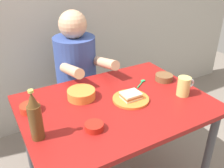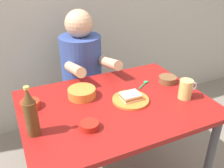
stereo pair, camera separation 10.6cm
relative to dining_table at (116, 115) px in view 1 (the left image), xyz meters
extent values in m
cube|color=maroon|center=(0.00, 0.00, 0.08)|extent=(1.10, 0.80, 0.03)
cylinder|color=#3F3F44|center=(0.49, -0.34, -0.29)|extent=(0.05, 0.05, 0.71)
cylinder|color=#3F3F44|center=(-0.49, 0.34, -0.29)|extent=(0.05, 0.05, 0.71)
cylinder|color=#3F3F44|center=(0.49, 0.34, -0.29)|extent=(0.05, 0.05, 0.71)
cylinder|color=#4C4C51|center=(0.00, 0.63, -0.44)|extent=(0.08, 0.08, 0.41)
cylinder|color=brown|center=(0.00, 0.63, -0.22)|extent=(0.34, 0.34, 0.04)
cylinder|color=#33478C|center=(0.00, 0.63, 0.06)|extent=(0.32, 0.32, 0.52)
sphere|color=tan|center=(0.00, 0.63, 0.42)|extent=(0.21, 0.21, 0.21)
cylinder|color=tan|center=(-0.13, 0.38, 0.18)|extent=(0.07, 0.31, 0.14)
cylinder|color=tan|center=(0.13, 0.38, 0.18)|extent=(0.07, 0.31, 0.14)
cylinder|color=orange|center=(0.09, -0.02, 0.10)|extent=(0.22, 0.22, 0.01)
cube|color=beige|center=(0.09, -0.02, 0.11)|extent=(0.11, 0.09, 0.01)
cube|color=#9E592D|center=(0.09, -0.02, 0.13)|extent=(0.11, 0.09, 0.01)
cube|color=beige|center=(0.09, -0.02, 0.14)|extent=(0.11, 0.09, 0.01)
cylinder|color=#D1BC66|center=(0.41, -0.13, 0.15)|extent=(0.08, 0.08, 0.12)
torus|color=silver|center=(0.46, -0.13, 0.16)|extent=(0.06, 0.01, 0.06)
cylinder|color=#593819|center=(-0.49, -0.09, 0.18)|extent=(0.06, 0.06, 0.18)
cone|color=#593819|center=(-0.49, -0.09, 0.31)|extent=(0.05, 0.05, 0.07)
cylinder|color=#BFB74C|center=(-0.49, -0.09, 0.35)|extent=(0.03, 0.03, 0.01)
cylinder|color=orange|center=(-0.16, 0.15, 0.12)|extent=(0.17, 0.17, 0.05)
cylinder|color=#B25B2D|center=(-0.16, 0.15, 0.13)|extent=(0.14, 0.14, 0.02)
cylinder|color=#B21E14|center=(-0.23, -0.17, 0.11)|extent=(0.10, 0.10, 0.03)
cylinder|color=maroon|center=(-0.23, -0.17, 0.12)|extent=(0.08, 0.08, 0.02)
cylinder|color=brown|center=(0.44, 0.09, 0.11)|extent=(0.12, 0.12, 0.04)
cylinder|color=brown|center=(0.44, 0.09, 0.12)|extent=(0.10, 0.10, 0.02)
cylinder|color=red|center=(-0.47, 0.16, 0.11)|extent=(0.11, 0.11, 0.04)
cylinder|color=#A33521|center=(-0.47, 0.16, 0.12)|extent=(0.09, 0.09, 0.02)
cylinder|color=#26A559|center=(0.25, 0.11, 0.10)|extent=(0.09, 0.07, 0.01)
ellipsoid|color=#26A559|center=(0.30, 0.14, 0.10)|extent=(0.04, 0.02, 0.01)
camera|label=1|loc=(-0.64, -1.07, 0.88)|focal=39.78mm
camera|label=2|loc=(-0.55, -1.12, 0.88)|focal=39.78mm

